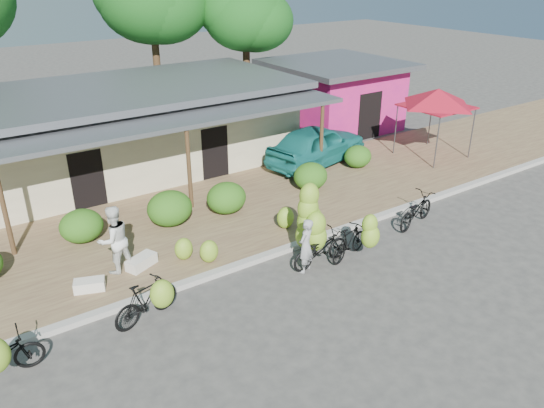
{
  "coord_description": "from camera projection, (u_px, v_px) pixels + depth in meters",
  "views": [
    {
      "loc": [
        -6.98,
        -8.86,
        7.71
      ],
      "look_at": [
        1.04,
        2.8,
        1.2
      ],
      "focal_mm": 35.0,
      "sensor_mm": 36.0,
      "label": 1
    }
  ],
  "objects": [
    {
      "name": "vendor",
      "position": [
        306.0,
        246.0,
        14.16
      ],
      "size": [
        0.67,
        0.58,
        1.55
      ],
      "primitive_type": "imported",
      "rotation": [
        0.0,
        0.0,
        3.58
      ],
      "color": "#949494",
      "rests_on": "ground"
    },
    {
      "name": "hedge_3",
      "position": [
        226.0,
        198.0,
        17.36
      ],
      "size": [
        1.33,
        1.19,
        1.03
      ],
      "primitive_type": "ellipsoid",
      "color": "#285F15",
      "rests_on": "sidewalk"
    },
    {
      "name": "sack_far",
      "position": [
        89.0,
        285.0,
        13.37
      ],
      "size": [
        0.84,
        0.62,
        0.28
      ],
      "primitive_type": "cube",
      "rotation": [
        0.0,
        0.0,
        -0.36
      ],
      "color": "white",
      "rests_on": "sidewalk"
    },
    {
      "name": "loose_banana_c",
      "position": [
        285.0,
        218.0,
        16.4
      ],
      "size": [
        0.56,
        0.48,
        0.7
      ],
      "primitive_type": "ellipsoid",
      "color": "#8DB92E",
      "rests_on": "sidewalk"
    },
    {
      "name": "bike_far_right",
      "position": [
        416.0,
        210.0,
        16.77
      ],
      "size": [
        2.07,
        1.16,
        1.03
      ],
      "rotation": [
        0.0,
        0.0,
        1.82
      ],
      "color": "black",
      "rests_on": "ground"
    },
    {
      "name": "bystander",
      "position": [
        114.0,
        240.0,
        13.87
      ],
      "size": [
        1.03,
        0.87,
        1.89
      ],
      "primitive_type": "imported",
      "rotation": [
        0.0,
        0.0,
        3.32
      ],
      "color": "white",
      "rests_on": "sidewalk"
    },
    {
      "name": "shop_pink",
      "position": [
        335.0,
        94.0,
        26.37
      ],
      "size": [
        6.0,
        6.0,
        3.25
      ],
      "color": "#DB2174",
      "rests_on": "ground"
    },
    {
      "name": "loose_banana_b",
      "position": [
        209.0,
        251.0,
        14.55
      ],
      "size": [
        0.53,
        0.45,
        0.66
      ],
      "primitive_type": "ellipsoid",
      "color": "#8DB92E",
      "rests_on": "sidewalk"
    },
    {
      "name": "hedge_1",
      "position": [
        81.0,
        226.0,
        15.57
      ],
      "size": [
        1.27,
        1.14,
        0.99
      ],
      "primitive_type": "ellipsoid",
      "color": "#285F15",
      "rests_on": "sidewalk"
    },
    {
      "name": "curb",
      "position": [
        258.0,
        259.0,
        14.91
      ],
      "size": [
        60.0,
        0.25,
        0.15
      ],
      "primitive_type": "cube",
      "color": "#A8A399",
      "rests_on": "ground"
    },
    {
      "name": "shop_main",
      "position": [
        134.0,
        127.0,
        20.91
      ],
      "size": [
        13.0,
        8.5,
        3.35
      ],
      "color": "beige",
      "rests_on": "ground"
    },
    {
      "name": "hedge_4",
      "position": [
        311.0,
        176.0,
        19.16
      ],
      "size": [
        1.27,
        1.14,
        0.99
      ],
      "primitive_type": "ellipsoid",
      "color": "#285F15",
      "rests_on": "sidewalk"
    },
    {
      "name": "tree_near_right",
      "position": [
        241.0,
        14.0,
        25.92
      ],
      "size": [
        4.35,
        4.16,
        6.93
      ],
      "color": "#4E311F",
      "rests_on": "ground"
    },
    {
      "name": "ground",
      "position": [
        301.0,
        295.0,
        13.44
      ],
      "size": [
        100.0,
        100.0,
        0.0
      ],
      "primitive_type": "plane",
      "color": "#3F3D3A",
      "rests_on": "ground"
    },
    {
      "name": "bike_center",
      "position": [
        315.0,
        233.0,
        14.61
      ],
      "size": [
        1.88,
        1.22,
        2.27
      ],
      "rotation": [
        0.0,
        0.0,
        1.59
      ],
      "color": "black",
      "rests_on": "ground"
    },
    {
      "name": "sack_near",
      "position": [
        141.0,
        262.0,
        14.38
      ],
      "size": [
        0.94,
        0.71,
        0.3
      ],
      "primitive_type": "cube",
      "rotation": [
        0.0,
        0.0,
        0.42
      ],
      "color": "white",
      "rests_on": "sidewalk"
    },
    {
      "name": "bike_right",
      "position": [
        355.0,
        239.0,
        14.77
      ],
      "size": [
        1.7,
        1.3,
        1.54
      ],
      "rotation": [
        0.0,
        0.0,
        1.84
      ],
      "color": "black",
      "rests_on": "ground"
    },
    {
      "name": "sidewalk",
      "position": [
        207.0,
        220.0,
        17.16
      ],
      "size": [
        60.0,
        6.0,
        0.12
      ],
      "primitive_type": "cube",
      "color": "#917B4E",
      "rests_on": "ground"
    },
    {
      "name": "red_canopy",
      "position": [
        438.0,
        98.0,
        21.67
      ],
      "size": [
        3.5,
        3.5,
        2.86
      ],
      "color": "#59595E",
      "rests_on": "sidewalk"
    },
    {
      "name": "bike_left",
      "position": [
        148.0,
        300.0,
        12.21
      ],
      "size": [
        1.83,
        1.33,
        1.35
      ],
      "rotation": [
        0.0,
        0.0,
        1.84
      ],
      "color": "black",
      "rests_on": "ground"
    },
    {
      "name": "loose_banana_a",
      "position": [
        184.0,
        249.0,
        14.68
      ],
      "size": [
        0.52,
        0.44,
        0.65
      ],
      "primitive_type": "ellipsoid",
      "color": "#8DB92E",
      "rests_on": "sidewalk"
    },
    {
      "name": "teal_van",
      "position": [
        317.0,
        145.0,
        21.45
      ],
      "size": [
        5.08,
        2.94,
        1.62
      ],
      "primitive_type": "imported",
      "rotation": [
        0.0,
        0.0,
        1.8
      ],
      "color": "#19716E",
      "rests_on": "sidewalk"
    },
    {
      "name": "hedge_5",
      "position": [
        358.0,
        156.0,
        21.24
      ],
      "size": [
        1.14,
        1.03,
        0.89
      ],
      "primitive_type": "ellipsoid",
      "color": "#285F15",
      "rests_on": "sidewalk"
    },
    {
      "name": "hedge_2",
      "position": [
        170.0,
        208.0,
        16.54
      ],
      "size": [
        1.42,
        1.28,
        1.11
      ],
      "primitive_type": "ellipsoid",
      "color": "#285F15",
      "rests_on": "sidewalk"
    }
  ]
}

